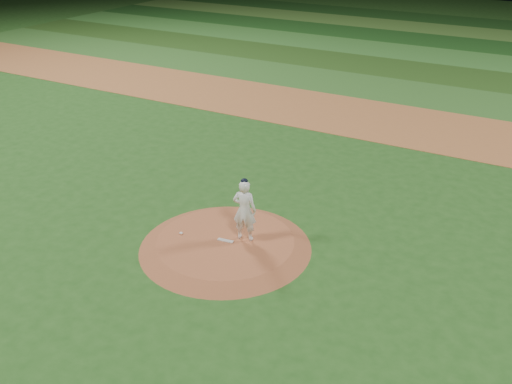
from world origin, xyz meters
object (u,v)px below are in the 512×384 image
Objects in this scene: pitching_rubber at (225,240)px; rosin_bag at (181,233)px; pitcher_on_mound at (245,210)px; pitchers_mound at (225,244)px.

rosin_bag is (-1.48, -0.34, 0.02)m from pitching_rubber.
pitcher_on_mound reaches higher than pitching_rubber.
rosin_bag is 2.33m from pitcher_on_mound.
pitcher_on_mound is (0.47, 0.42, 1.03)m from pitching_rubber.
pitchers_mound is 1.52m from rosin_bag.
pitching_rubber reaches higher than pitchers_mound.
pitching_rubber is 1.21m from pitcher_on_mound.
pitcher_on_mound is at bearing 39.93° from pitchers_mound.
pitching_rubber is at bearing -138.16° from pitcher_on_mound.
rosin_bag is at bearing -166.30° from pitchers_mound.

